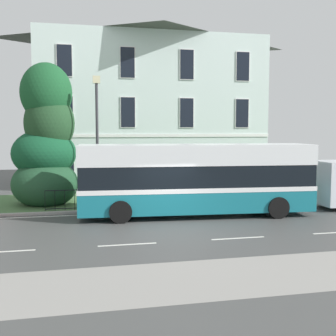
{
  "coord_description": "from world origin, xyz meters",
  "views": [
    {
      "loc": [
        -3.63,
        -15.81,
        3.88
      ],
      "look_at": [
        0.94,
        5.26,
        1.95
      ],
      "focal_mm": 45.09,
      "sensor_mm": 36.0,
      "label": 1
    }
  ],
  "objects_px": {
    "georgian_townhouse": "(146,102)",
    "street_lamp_post": "(97,131)",
    "single_decker_bus": "(196,178)",
    "evergreen_tree": "(46,143)"
  },
  "relations": [
    {
      "from": "georgian_townhouse",
      "to": "evergreen_tree",
      "type": "distance_m",
      "value": 12.35
    },
    {
      "from": "evergreen_tree",
      "to": "single_decker_bus",
      "type": "height_order",
      "value": "evergreen_tree"
    },
    {
      "from": "georgian_townhouse",
      "to": "street_lamp_post",
      "type": "height_order",
      "value": "georgian_townhouse"
    },
    {
      "from": "single_decker_bus",
      "to": "street_lamp_post",
      "type": "distance_m",
      "value": 5.64
    },
    {
      "from": "georgian_townhouse",
      "to": "street_lamp_post",
      "type": "xyz_separation_m",
      "value": [
        -4.26,
        -11.06,
        -2.22
      ]
    },
    {
      "from": "single_decker_bus",
      "to": "street_lamp_post",
      "type": "height_order",
      "value": "street_lamp_post"
    },
    {
      "from": "street_lamp_post",
      "to": "evergreen_tree",
      "type": "bearing_deg",
      "value": 155.69
    },
    {
      "from": "georgian_townhouse",
      "to": "street_lamp_post",
      "type": "bearing_deg",
      "value": -111.06
    },
    {
      "from": "georgian_townhouse",
      "to": "single_decker_bus",
      "type": "distance_m",
      "value": 14.72
    },
    {
      "from": "single_decker_bus",
      "to": "street_lamp_post",
      "type": "relative_size",
      "value": 1.66
    }
  ]
}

